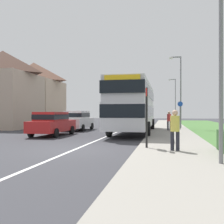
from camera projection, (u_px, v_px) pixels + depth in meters
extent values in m
plane|color=#38383D|center=(76.00, 149.00, 11.13)|extent=(120.00, 120.00, 0.00)
cube|color=silver|center=(112.00, 134.00, 18.97)|extent=(0.14, 60.00, 0.01)
cube|color=gray|center=(172.00, 137.00, 16.18)|extent=(3.20, 68.00, 0.12)
cube|color=#BCBCC1|center=(134.00, 116.00, 19.76)|extent=(2.50, 11.25, 1.65)
cube|color=#BCBCC1|center=(134.00, 95.00, 19.76)|extent=(2.45, 11.03, 1.55)
cube|color=black|center=(134.00, 111.00, 19.76)|extent=(2.53, 11.31, 0.76)
cube|color=black|center=(134.00, 94.00, 19.77)|extent=(2.53, 11.31, 0.72)
cube|color=gold|center=(122.00, 79.00, 14.31)|extent=(2.00, 0.08, 0.44)
cylinder|color=black|center=(124.00, 124.00, 23.43)|extent=(0.30, 1.00, 1.00)
cylinder|color=black|center=(153.00, 125.00, 22.93)|extent=(0.30, 1.00, 1.00)
cylinder|color=black|center=(109.00, 129.00, 16.98)|extent=(0.30, 1.00, 1.00)
cylinder|color=black|center=(148.00, 129.00, 16.48)|extent=(0.30, 1.00, 1.00)
cube|color=#B21E1E|center=(53.00, 126.00, 17.64)|extent=(1.70, 4.53, 0.72)
cube|color=#B21E1E|center=(51.00, 116.00, 17.42)|extent=(1.50, 2.49, 0.59)
cube|color=black|center=(51.00, 117.00, 17.42)|extent=(1.53, 2.51, 0.33)
cylinder|color=black|center=(50.00, 130.00, 19.18)|extent=(0.20, 0.60, 0.60)
cylinder|color=black|center=(72.00, 130.00, 18.85)|extent=(0.20, 0.60, 0.60)
cylinder|color=black|center=(31.00, 133.00, 16.43)|extent=(0.20, 0.60, 0.60)
cylinder|color=black|center=(56.00, 133.00, 16.10)|extent=(0.20, 0.60, 0.60)
cube|color=silver|center=(78.00, 123.00, 22.91)|extent=(1.75, 4.42, 0.77)
cube|color=silver|center=(77.00, 115.00, 22.70)|extent=(1.54, 2.43, 0.63)
cube|color=black|center=(77.00, 115.00, 22.70)|extent=(1.57, 2.45, 0.35)
cylinder|color=black|center=(74.00, 126.00, 24.42)|extent=(0.20, 0.60, 0.60)
cylinder|color=black|center=(92.00, 126.00, 24.08)|extent=(0.20, 0.60, 0.60)
cylinder|color=black|center=(63.00, 128.00, 21.74)|extent=(0.20, 0.60, 0.60)
cylinder|color=black|center=(83.00, 128.00, 21.40)|extent=(0.20, 0.60, 0.60)
cylinder|color=#23232D|center=(172.00, 143.00, 9.91)|extent=(0.14, 0.14, 0.85)
cylinder|color=#23232D|center=(178.00, 143.00, 9.87)|extent=(0.14, 0.14, 0.85)
cylinder|color=#D1C14C|center=(175.00, 124.00, 9.89)|extent=(0.34, 0.34, 0.60)
sphere|color=tan|center=(175.00, 113.00, 9.89)|extent=(0.22, 0.22, 0.22)
cylinder|color=#23232D|center=(168.00, 126.00, 21.31)|extent=(0.14, 0.14, 0.85)
cylinder|color=#23232D|center=(170.00, 126.00, 21.27)|extent=(0.14, 0.14, 0.85)
cylinder|color=#BF3333|center=(169.00, 118.00, 21.29)|extent=(0.34, 0.34, 0.60)
sphere|color=tan|center=(169.00, 113.00, 21.29)|extent=(0.22, 0.22, 0.22)
cylinder|color=black|center=(147.00, 119.00, 10.75)|extent=(0.09, 0.09, 2.60)
cube|color=red|center=(147.00, 92.00, 10.75)|extent=(0.04, 0.44, 0.32)
cube|color=black|center=(147.00, 113.00, 10.77)|extent=(0.06, 0.52, 0.68)
cylinder|color=slate|center=(180.00, 119.00, 22.33)|extent=(0.08, 0.08, 2.10)
cylinder|color=blue|center=(180.00, 104.00, 22.34)|extent=(0.44, 0.03, 0.44)
cylinder|color=slate|center=(221.00, 29.00, 7.42)|extent=(0.12, 0.12, 7.90)
cylinder|color=slate|center=(181.00, 93.00, 24.42)|extent=(0.12, 0.12, 6.84)
cube|color=slate|center=(176.00, 57.00, 24.52)|extent=(0.90, 0.10, 0.10)
cube|color=silver|center=(171.00, 58.00, 24.60)|extent=(0.36, 0.20, 0.14)
cylinder|color=slate|center=(175.00, 101.00, 42.96)|extent=(0.12, 0.12, 7.09)
cube|color=slate|center=(173.00, 79.00, 43.05)|extent=(0.90, 0.10, 0.10)
cube|color=silver|center=(170.00, 80.00, 43.14)|extent=(0.36, 0.20, 0.14)
cube|color=tan|center=(3.00, 101.00, 25.91)|extent=(6.12, 6.13, 5.41)
pyramid|color=#4C3328|center=(3.00, 62.00, 25.92)|extent=(6.12, 6.13, 2.31)
cube|color=#C1A88E|center=(34.00, 103.00, 32.05)|extent=(6.12, 6.13, 5.41)
pyramid|color=brown|center=(34.00, 72.00, 32.05)|extent=(6.12, 6.13, 2.31)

